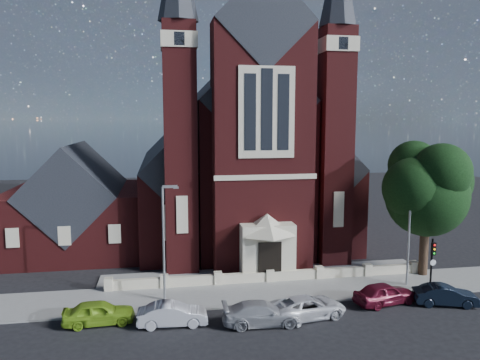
# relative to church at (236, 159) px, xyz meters

# --- Properties ---
(ground) EXTENTS (120.00, 120.00, 0.00)m
(ground) POSITION_rel_church_xyz_m (0.00, -7.94, -8.19)
(ground) COLOR black
(ground) RESTS_ON ground
(pavement_strip) EXTENTS (60.00, 5.00, 0.12)m
(pavement_strip) POSITION_rel_church_xyz_m (0.00, -18.44, -8.19)
(pavement_strip) COLOR slate
(pavement_strip) RESTS_ON ground
(forecourt_paving) EXTENTS (26.00, 3.00, 0.14)m
(forecourt_paving) POSITION_rel_church_xyz_m (0.00, -14.44, -8.19)
(forecourt_paving) COLOR slate
(forecourt_paving) RESTS_ON ground
(forecourt_wall) EXTENTS (24.00, 0.40, 0.90)m
(forecourt_wall) POSITION_rel_church_xyz_m (0.00, -16.44, -8.19)
(forecourt_wall) COLOR beige
(forecourt_wall) RESTS_ON ground
(church) EXTENTS (20.01, 34.90, 29.20)m
(church) POSITION_rel_church_xyz_m (0.00, 0.00, 0.00)
(church) COLOR #4E1415
(church) RESTS_ON ground
(parish_hall) EXTENTS (12.00, 12.20, 10.24)m
(parish_hall) POSITION_rel_church_xyz_m (-16.00, -4.94, -4.17)
(parish_hall) COLOR #4E1415
(parish_hall) RESTS_ON ground
(street_tree) EXTENTS (6.40, 6.60, 10.70)m
(street_tree) POSITION_rel_church_xyz_m (12.60, -17.23, -1.23)
(street_tree) COLOR black
(street_tree) RESTS_ON ground
(street_lamp_left) EXTENTS (1.16, 0.22, 8.09)m
(street_lamp_left) POSITION_rel_church_xyz_m (-7.91, -18.94, -3.59)
(street_lamp_left) COLOR gray
(street_lamp_left) RESTS_ON ground
(street_lamp_right) EXTENTS (1.16, 0.22, 8.09)m
(street_lamp_right) POSITION_rel_church_xyz_m (10.09, -18.94, -3.59)
(street_lamp_right) COLOR gray
(street_lamp_right) RESTS_ON ground
(traffic_signal) EXTENTS (0.28, 0.42, 4.00)m
(traffic_signal) POSITION_rel_church_xyz_m (11.00, -20.52, -5.60)
(traffic_signal) COLOR black
(traffic_signal) RESTS_ON ground
(car_lime_van) EXTENTS (4.39, 1.98, 1.46)m
(car_lime_van) POSITION_rel_church_xyz_m (-12.01, -21.88, -7.45)
(car_lime_van) COLOR #7FB123
(car_lime_van) RESTS_ON ground
(car_silver_a) EXTENTS (4.29, 1.61, 1.40)m
(car_silver_a) POSITION_rel_church_xyz_m (-7.56, -22.82, -7.49)
(car_silver_a) COLOR #B4B6BD
(car_silver_a) RESTS_ON ground
(car_silver_b) EXTENTS (4.97, 2.19, 1.42)m
(car_silver_b) POSITION_rel_church_xyz_m (-2.15, -23.62, -7.48)
(car_silver_b) COLOR #93959A
(car_silver_b) RESTS_ON ground
(car_white_suv) EXTENTS (5.26, 3.08, 1.37)m
(car_white_suv) POSITION_rel_church_xyz_m (0.92, -23.07, -7.50)
(car_white_suv) COLOR silver
(car_white_suv) RESTS_ON ground
(car_dark_red) EXTENTS (4.65, 2.68, 1.49)m
(car_dark_red) POSITION_rel_church_xyz_m (6.73, -21.87, -7.44)
(car_dark_red) COLOR maroon
(car_dark_red) RESTS_ON ground
(car_navy) EXTENTS (4.39, 2.48, 1.37)m
(car_navy) POSITION_rel_church_xyz_m (10.69, -22.73, -7.50)
(car_navy) COLOR black
(car_navy) RESTS_ON ground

